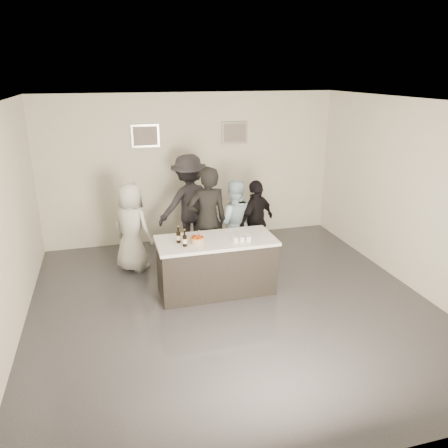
# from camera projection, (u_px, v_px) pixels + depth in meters

# --- Properties ---
(floor) EXTENTS (6.00, 6.00, 0.00)m
(floor) POSITION_uv_depth(u_px,v_px,m) (233.00, 305.00, 6.67)
(floor) COLOR #3D3D42
(floor) RESTS_ON ground
(ceiling) EXTENTS (6.00, 6.00, 0.00)m
(ceiling) POSITION_uv_depth(u_px,v_px,m) (234.00, 102.00, 5.67)
(ceiling) COLOR white
(wall_back) EXTENTS (6.00, 0.04, 3.00)m
(wall_back) POSITION_uv_depth(u_px,v_px,m) (192.00, 169.00, 8.90)
(wall_back) COLOR silver
(wall_back) RESTS_ON ground
(wall_front) EXTENTS (6.00, 0.04, 3.00)m
(wall_front) POSITION_uv_depth(u_px,v_px,m) (341.00, 324.00, 3.44)
(wall_front) COLOR silver
(wall_front) RESTS_ON ground
(wall_left) EXTENTS (0.04, 6.00, 3.00)m
(wall_left) POSITION_uv_depth(u_px,v_px,m) (2.00, 232.00, 5.42)
(wall_left) COLOR silver
(wall_left) RESTS_ON ground
(wall_right) EXTENTS (0.04, 6.00, 3.00)m
(wall_right) POSITION_uv_depth(u_px,v_px,m) (415.00, 197.00, 6.92)
(wall_right) COLOR silver
(wall_right) RESTS_ON ground
(picture_left) EXTENTS (0.54, 0.04, 0.44)m
(picture_left) POSITION_uv_depth(u_px,v_px,m) (145.00, 136.00, 8.41)
(picture_left) COLOR #B2B2B7
(picture_left) RESTS_ON wall_back
(picture_right) EXTENTS (0.54, 0.04, 0.44)m
(picture_right) POSITION_uv_depth(u_px,v_px,m) (235.00, 133.00, 8.86)
(picture_right) COLOR #B2B2B7
(picture_right) RESTS_ON wall_back
(bar_counter) EXTENTS (1.86, 0.86, 0.90)m
(bar_counter) POSITION_uv_depth(u_px,v_px,m) (216.00, 265.00, 6.97)
(bar_counter) COLOR white
(bar_counter) RESTS_ON ground
(cake) EXTENTS (0.21, 0.21, 0.07)m
(cake) POSITION_uv_depth(u_px,v_px,m) (197.00, 240.00, 6.67)
(cake) COLOR orange
(cake) RESTS_ON bar_counter
(beer_bottle_a) EXTENTS (0.07, 0.07, 0.26)m
(beer_bottle_a) POSITION_uv_depth(u_px,v_px,m) (178.00, 235.00, 6.64)
(beer_bottle_a) COLOR black
(beer_bottle_a) RESTS_ON bar_counter
(beer_bottle_b) EXTENTS (0.07, 0.07, 0.26)m
(beer_bottle_b) POSITION_uv_depth(u_px,v_px,m) (185.00, 238.00, 6.50)
(beer_bottle_b) COLOR black
(beer_bottle_b) RESTS_ON bar_counter
(tumbler_cluster) EXTENTS (0.30, 0.19, 0.08)m
(tumbler_cluster) POSITION_uv_depth(u_px,v_px,m) (241.00, 238.00, 6.76)
(tumbler_cluster) COLOR orange
(tumbler_cluster) RESTS_ON bar_counter
(candles) EXTENTS (0.24, 0.08, 0.01)m
(candles) POSITION_uv_depth(u_px,v_px,m) (197.00, 250.00, 6.42)
(candles) COLOR pink
(candles) RESTS_ON bar_counter
(person_main_black) EXTENTS (0.71, 0.47, 1.91)m
(person_main_black) POSITION_uv_depth(u_px,v_px,m) (207.00, 221.00, 7.47)
(person_main_black) COLOR black
(person_main_black) RESTS_ON ground
(person_main_blue) EXTENTS (0.87, 0.74, 1.58)m
(person_main_blue) POSITION_uv_depth(u_px,v_px,m) (234.00, 222.00, 7.91)
(person_main_blue) COLOR #B8DBF0
(person_main_blue) RESTS_ON ground
(person_guest_left) EXTENTS (0.91, 0.90, 1.59)m
(person_guest_left) POSITION_uv_depth(u_px,v_px,m) (132.00, 227.00, 7.64)
(person_guest_left) COLOR silver
(person_guest_left) RESTS_ON ground
(person_guest_right) EXTENTS (0.97, 0.82, 1.56)m
(person_guest_right) POSITION_uv_depth(u_px,v_px,m) (256.00, 222.00, 7.98)
(person_guest_right) COLOR black
(person_guest_right) RESTS_ON ground
(person_guest_back) EXTENTS (1.38, 0.99, 1.92)m
(person_guest_back) POSITION_uv_depth(u_px,v_px,m) (190.00, 204.00, 8.40)
(person_guest_back) COLOR #2B2931
(person_guest_back) RESTS_ON ground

